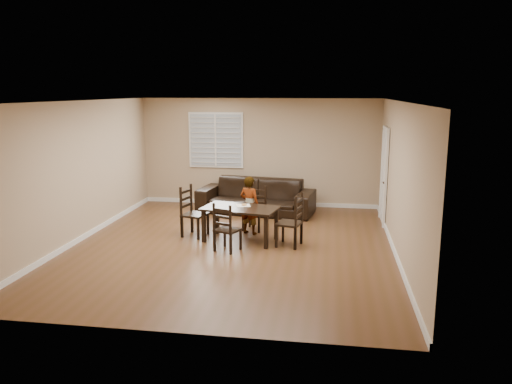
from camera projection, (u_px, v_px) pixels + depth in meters
ground at (232, 246)px, 9.45m from camera, size 7.00×7.00×0.00m
room at (235, 150)px, 9.25m from camera, size 6.04×7.04×2.72m
dining_table at (240, 212)px, 9.66m from camera, size 1.55×1.05×0.67m
chair_near at (256, 209)px, 10.53m from camera, size 0.50×0.48×0.93m
chair_far at (224, 230)px, 9.00m from camera, size 0.52×0.51×0.91m
chair_left at (189, 213)px, 10.05m from camera, size 0.53×0.55×1.02m
chair_right at (295, 223)px, 9.32m from camera, size 0.52×0.54×1.01m
child at (250, 205)px, 10.13m from camera, size 0.51×0.43×1.19m
napkin at (243, 205)px, 9.79m from camera, size 0.33×0.33×0.00m
donut at (244, 204)px, 9.78m from camera, size 0.10×0.10×0.04m
sofa at (256, 196)px, 11.95m from camera, size 2.87×1.46×0.80m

